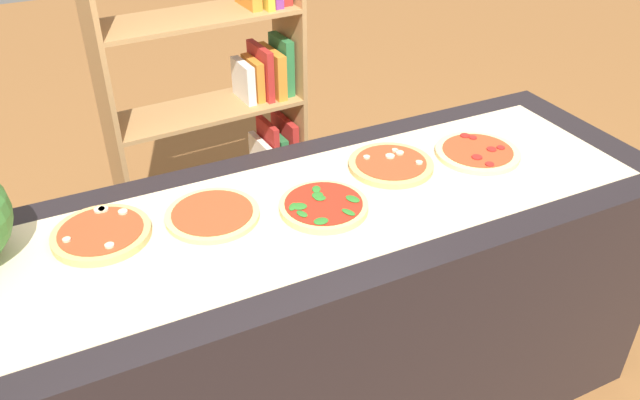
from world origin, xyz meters
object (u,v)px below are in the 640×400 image
pizza_plain_1 (213,214)px  pizza_spinach_2 (323,206)px  pizza_mushroom_0 (101,234)px  pizza_mushroom_3 (391,164)px  pizza_pepperoni_4 (477,152)px  bookshelf (231,109)px

pizza_plain_1 → pizza_spinach_2: (0.30, -0.10, 0.00)m
pizza_mushroom_0 → pizza_mushroom_3: 0.89m
pizza_pepperoni_4 → pizza_mushroom_3: bearing=169.3°
bookshelf → pizza_plain_1: bearing=-111.8°
pizza_spinach_2 → pizza_pepperoni_4: size_ratio=0.93×
pizza_plain_1 → bookshelf: 1.01m
pizza_plain_1 → bookshelf: size_ratio=0.17×
pizza_plain_1 → bookshelf: (0.37, 0.93, -0.15)m
pizza_pepperoni_4 → bookshelf: 1.11m
pizza_plain_1 → pizza_pepperoni_4: bearing=-2.5°
pizza_mushroom_0 → pizza_mushroom_3: bearing=-1.4°
pizza_mushroom_3 → pizza_mushroom_0: bearing=178.6°
pizza_mushroom_0 → bookshelf: bookshelf is taller
pizza_mushroom_3 → pizza_pepperoni_4: pizza_mushroom_3 is taller
pizza_spinach_2 → bookshelf: 1.05m
pizza_mushroom_3 → pizza_spinach_2: bearing=-158.0°
pizza_mushroom_0 → pizza_plain_1: (0.30, -0.04, -0.00)m
pizza_mushroom_0 → pizza_mushroom_3: size_ratio=0.97×
pizza_plain_1 → pizza_pepperoni_4: size_ratio=0.97×
pizza_mushroom_0 → pizza_plain_1: bearing=-7.6°
pizza_spinach_2 → bookshelf: (0.08, 1.04, -0.15)m
pizza_spinach_2 → pizza_pepperoni_4: 0.60m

